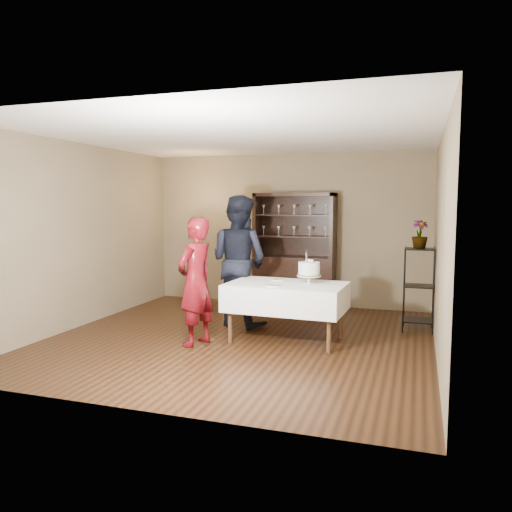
{
  "coord_description": "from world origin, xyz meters",
  "views": [
    {
      "loc": [
        2.26,
        -6.2,
        1.82
      ],
      "look_at": [
        0.19,
        0.1,
        1.12
      ],
      "focal_mm": 35.0,
      "sensor_mm": 36.0,
      "label": 1
    }
  ],
  "objects_px": {
    "plant_etagere": "(419,286)",
    "potted_plant": "(420,234)",
    "china_hutch": "(295,270)",
    "cake_table": "(286,297)",
    "man": "(239,261)",
    "woman": "(196,281)",
    "cake": "(309,270)"
  },
  "relations": [
    {
      "from": "plant_etagere",
      "to": "potted_plant",
      "type": "relative_size",
      "value": 3.0
    },
    {
      "from": "china_hutch",
      "to": "plant_etagere",
      "type": "xyz_separation_m",
      "value": [
        2.08,
        -1.05,
        -0.01
      ]
    },
    {
      "from": "cake_table",
      "to": "man",
      "type": "xyz_separation_m",
      "value": [
        -0.9,
        0.62,
        0.38
      ]
    },
    {
      "from": "woman",
      "to": "man",
      "type": "distance_m",
      "value": 1.2
    },
    {
      "from": "cake",
      "to": "potted_plant",
      "type": "bearing_deg",
      "value": 35.67
    },
    {
      "from": "plant_etagere",
      "to": "cake",
      "type": "relative_size",
      "value": 2.72
    },
    {
      "from": "woman",
      "to": "potted_plant",
      "type": "bearing_deg",
      "value": 136.75
    },
    {
      "from": "cake_table",
      "to": "potted_plant",
      "type": "relative_size",
      "value": 3.95
    },
    {
      "from": "woman",
      "to": "man",
      "type": "bearing_deg",
      "value": -172.35
    },
    {
      "from": "man",
      "to": "potted_plant",
      "type": "height_order",
      "value": "man"
    },
    {
      "from": "plant_etagere",
      "to": "cake",
      "type": "distance_m",
      "value": 1.71
    },
    {
      "from": "plant_etagere",
      "to": "cake_table",
      "type": "xyz_separation_m",
      "value": [
        -1.67,
        -1.09,
        -0.06
      ]
    },
    {
      "from": "potted_plant",
      "to": "china_hutch",
      "type": "bearing_deg",
      "value": 153.75
    },
    {
      "from": "china_hutch",
      "to": "cake",
      "type": "xyz_separation_m",
      "value": [
        0.69,
        -2.01,
        0.28
      ]
    },
    {
      "from": "china_hutch",
      "to": "cake",
      "type": "relative_size",
      "value": 4.54
    },
    {
      "from": "china_hutch",
      "to": "woman",
      "type": "height_order",
      "value": "china_hutch"
    },
    {
      "from": "cake",
      "to": "woman",
      "type": "bearing_deg",
      "value": -152.56
    },
    {
      "from": "china_hutch",
      "to": "cake_table",
      "type": "distance_m",
      "value": 2.18
    },
    {
      "from": "cake_table",
      "to": "man",
      "type": "distance_m",
      "value": 1.16
    },
    {
      "from": "plant_etagere",
      "to": "cake",
      "type": "height_order",
      "value": "cake"
    },
    {
      "from": "cake",
      "to": "potted_plant",
      "type": "distance_m",
      "value": 1.76
    },
    {
      "from": "cake_table",
      "to": "potted_plant",
      "type": "distance_m",
      "value": 2.15
    },
    {
      "from": "china_hutch",
      "to": "potted_plant",
      "type": "xyz_separation_m",
      "value": [
        2.07,
        -1.02,
        0.72
      ]
    },
    {
      "from": "china_hutch",
      "to": "potted_plant",
      "type": "height_order",
      "value": "china_hutch"
    },
    {
      "from": "china_hutch",
      "to": "man",
      "type": "distance_m",
      "value": 1.62
    },
    {
      "from": "plant_etagere",
      "to": "woman",
      "type": "distance_m",
      "value": 3.18
    },
    {
      "from": "china_hutch",
      "to": "potted_plant",
      "type": "relative_size",
      "value": 5.01
    },
    {
      "from": "plant_etagere",
      "to": "china_hutch",
      "type": "bearing_deg",
      "value": 153.17
    },
    {
      "from": "china_hutch",
      "to": "cake_table",
      "type": "bearing_deg",
      "value": -79.07
    },
    {
      "from": "plant_etagere",
      "to": "man",
      "type": "bearing_deg",
      "value": -169.78
    },
    {
      "from": "woman",
      "to": "cake",
      "type": "distance_m",
      "value": 1.5
    },
    {
      "from": "cake",
      "to": "man",
      "type": "bearing_deg",
      "value": 157.14
    }
  ]
}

